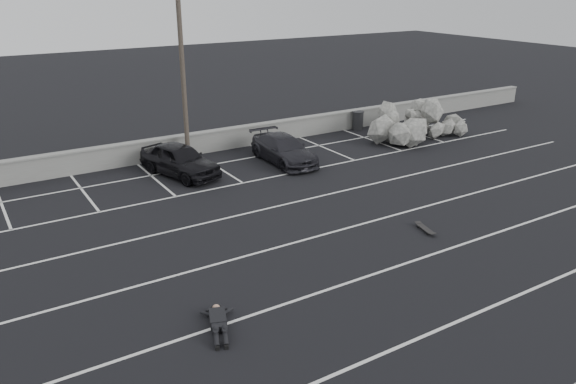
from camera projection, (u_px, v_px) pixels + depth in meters
ground at (357, 280)px, 16.14m from camera, size 120.00×120.00×0.00m
seawall at (176, 146)px, 27.06m from camera, size 50.00×0.45×1.06m
stall_lines at (276, 227)px, 19.60m from camera, size 36.00×20.05×0.01m
car_left at (180, 160)px, 24.49m from camera, size 2.79×4.47×1.42m
car_right at (284, 149)px, 26.27m from camera, size 1.88×4.36×1.25m
utility_pole at (183, 72)px, 25.26m from camera, size 1.10×0.22×8.26m
trash_bin at (358, 120)px, 32.03m from camera, size 0.70×0.70×1.05m
riprap_pile at (412, 130)px, 29.83m from camera, size 6.24×4.12×1.46m
person at (218, 315)px, 14.08m from camera, size 2.32×2.79×0.44m
skateboard at (425, 229)px, 19.23m from camera, size 0.43×0.92×0.11m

